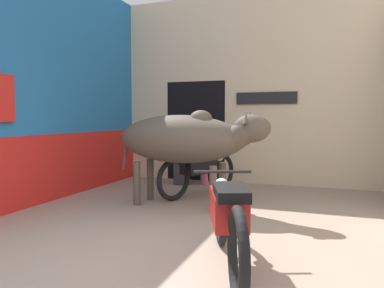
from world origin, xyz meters
The scene contains 8 objects.
ground_plane centered at (0.00, 0.00, 0.00)m, with size 30.00×30.00×0.00m, color gray.
wall_left_shopfront centered at (-2.69, 2.35, 1.84)m, with size 0.25×4.72×3.80m.
wall_back_with_doorway centered at (-0.38, 4.96, 1.60)m, with size 5.21×0.93×3.80m.
cow centered at (-0.44, 2.45, 1.01)m, with size 2.38×0.85×1.44m.
motorcycle_near centered at (0.74, 0.42, 0.46)m, with size 0.84×1.83×0.81m.
motorcycle_far centered at (-0.51, 3.26, 0.45)m, with size 0.88×1.72×0.79m.
shopkeeper_seated centered at (-1.15, 4.21, 0.64)m, with size 0.42×0.34×1.20m.
plastic_stool centered at (-0.72, 4.32, 0.24)m, with size 0.30×0.30×0.45m.
Camera 1 is at (1.56, -2.73, 1.34)m, focal length 35.00 mm.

